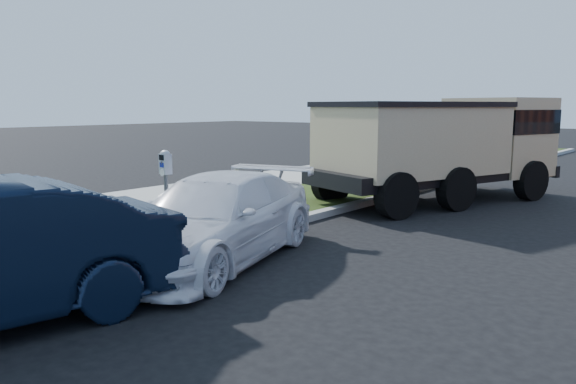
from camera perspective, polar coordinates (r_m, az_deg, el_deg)
The scene contains 5 objects.
ground at distance 8.10m, azimuth 3.31°, elevation -8.81°, with size 120.00×120.00×0.00m, color black.
streetside at distance 13.24m, azimuth -11.40°, elevation -1.75°, with size 6.12×50.00×0.15m.
parking_meter at distance 9.64m, azimuth -12.32°, elevation 1.63°, with size 0.23×0.17×1.56m.
white_wagon at distance 8.97m, azimuth -7.16°, elevation -2.66°, with size 1.90×4.68×1.36m, color white.
dump_truck at distance 15.04m, azimuth 15.65°, elevation 4.81°, with size 4.56×7.19×2.65m.
Camera 1 is at (4.48, -6.29, 2.44)m, focal length 35.00 mm.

